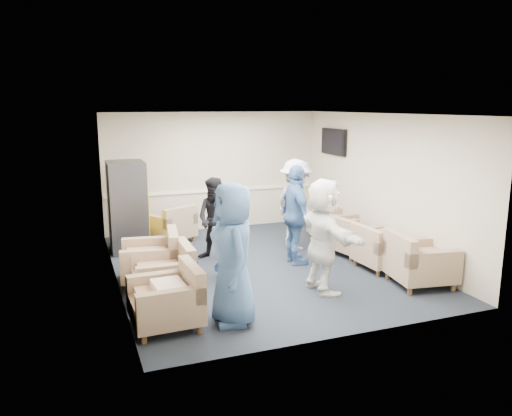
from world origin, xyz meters
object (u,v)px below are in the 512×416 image
object	(u,v)px
armchair_right_midnear	(380,251)
person_back_left	(216,219)
armchair_left_mid	(167,275)
person_mid_right	(296,215)
armchair_right_far	(330,225)
person_front_right	(323,236)
armchair_left_far	(154,261)
person_back_right	(296,205)
vending_machine	(128,206)
armchair_left_near	(170,301)
armchair_right_midfar	(351,238)
armchair_corner	(172,226)
person_front_left	(233,254)
person_mid_left	(223,233)
armchair_right_near	(417,263)

from	to	relation	value
armchair_right_midnear	person_back_left	distance (m)	3.01
armchair_left_mid	person_mid_right	distance (m)	2.69
armchair_right_far	person_front_right	xyz separation A→B (m)	(-1.57, -2.64, 0.56)
armchair_left_far	person_back_right	bearing A→B (deg)	116.34
armchair_left_far	vending_machine	bearing A→B (deg)	-166.90
armchair_left_far	person_front_right	world-z (taller)	person_front_right
armchair_left_near	vending_machine	xyz separation A→B (m)	(-0.09, 3.79, 0.55)
armchair_right_far	person_front_right	size ratio (longest dim) A/B	0.47
armchair_right_midfar	vending_machine	size ratio (longest dim) A/B	0.52
armchair_left_near	person_mid_right	size ratio (longest dim) A/B	0.50
person_back_left	armchair_left_far	bearing A→B (deg)	-107.50
armchair_left_near	armchair_right_midfar	size ratio (longest dim) A/B	0.97
armchair_right_midnear	armchair_corner	distance (m)	4.35
person_back_right	armchair_right_far	bearing A→B (deg)	-78.56
armchair_corner	person_front_left	world-z (taller)	person_front_left
armchair_right_midnear	person_back_right	xyz separation A→B (m)	(-0.87, 1.67, 0.58)
armchair_right_midnear	armchair_corner	xyz separation A→B (m)	(-3.11, 3.04, 0.01)
armchair_left_far	armchair_corner	distance (m)	2.46
armchair_corner	person_mid_right	xyz separation A→B (m)	(1.83, -2.24, 0.57)
person_mid_right	armchair_right_midnear	bearing A→B (deg)	-118.99
person_mid_left	person_front_right	size ratio (longest dim) A/B	0.89
armchair_right_midfar	armchair_corner	size ratio (longest dim) A/B	0.82
armchair_right_midnear	person_front_left	distance (m)	3.41
armchair_left_near	person_mid_right	bearing A→B (deg)	122.63
armchair_right_midfar	vending_machine	distance (m)	4.42
armchair_left_near	person_back_left	xyz separation A→B (m)	(1.36, 2.56, 0.43)
armchair_right_near	person_front_right	distance (m)	1.66
armchair_left_far	armchair_right_midfar	xyz separation A→B (m)	(3.83, 0.23, -0.04)
vending_machine	person_front_left	size ratio (longest dim) A/B	0.94
vending_machine	person_mid_left	distance (m)	2.63
armchair_left_near	person_front_left	world-z (taller)	person_front_left
armchair_corner	vending_machine	bearing A→B (deg)	-9.26
armchair_left_near	person_back_left	world-z (taller)	person_back_left
armchair_corner	person_front_left	size ratio (longest dim) A/B	0.60
armchair_corner	person_mid_right	distance (m)	2.95
armchair_right_near	armchair_left_mid	bearing A→B (deg)	85.56
armchair_right_midfar	person_back_left	world-z (taller)	person_back_left
armchair_left_mid	vending_machine	world-z (taller)	vending_machine
armchair_right_near	person_front_left	world-z (taller)	person_front_left
armchair_corner	person_back_left	bearing A→B (deg)	81.29
armchair_left_near	armchair_right_midnear	bearing A→B (deg)	102.74
armchair_right_far	vending_machine	xyz separation A→B (m)	(-4.13, 0.70, 0.56)
armchair_right_midfar	person_front_right	size ratio (longest dim) A/B	0.52
person_front_right	armchair_right_midfar	bearing A→B (deg)	-42.97
armchair_right_far	armchair_left_near	bearing A→B (deg)	128.53
armchair_left_far	armchair_right_midnear	distance (m)	3.92
armchair_left_far	armchair_corner	bearing A→B (deg)	170.57
armchair_right_midnear	vending_machine	size ratio (longest dim) A/B	0.48
armchair_left_near	armchair_right_near	bearing A→B (deg)	89.77
person_front_right	person_back_right	bearing A→B (deg)	-14.61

